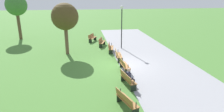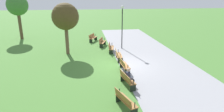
{
  "view_description": "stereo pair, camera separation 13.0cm",
  "coord_description": "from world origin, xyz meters",
  "px_view_note": "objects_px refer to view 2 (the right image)",
  "views": [
    {
      "loc": [
        14.58,
        -3.01,
        5.52
      ],
      "look_at": [
        0.0,
        -0.83,
        0.8
      ],
      "focal_mm": 31.15,
      "sensor_mm": 36.0,
      "label": 1
    },
    {
      "loc": [
        14.59,
        -2.88,
        5.52
      ],
      "look_at": [
        0.0,
        -0.83,
        0.8
      ],
      "focal_mm": 31.15,
      "sensor_mm": 36.0,
      "label": 2
    }
  ],
  "objects_px": {
    "bench_0": "(93,38)",
    "bench_5": "(127,79)",
    "tree_1": "(17,6)",
    "bench_1": "(102,42)",
    "tree_0": "(65,17)",
    "bench_4": "(124,65)",
    "bench_2": "(111,47)",
    "person_seated": "(129,77)",
    "bench_6": "(125,101)",
    "bench_3": "(118,55)",
    "lamp_post": "(122,20)"
  },
  "relations": [
    {
      "from": "bench_0",
      "to": "bench_5",
      "type": "height_order",
      "value": "same"
    },
    {
      "from": "bench_0",
      "to": "tree_1",
      "type": "bearing_deg",
      "value": -81.13
    },
    {
      "from": "bench_1",
      "to": "tree_0",
      "type": "bearing_deg",
      "value": -37.34
    },
    {
      "from": "bench_4",
      "to": "tree_1",
      "type": "bearing_deg",
      "value": -142.71
    },
    {
      "from": "bench_2",
      "to": "bench_5",
      "type": "bearing_deg",
      "value": 10.79
    },
    {
      "from": "tree_0",
      "to": "person_seated",
      "type": "bearing_deg",
      "value": 29.63
    },
    {
      "from": "bench_0",
      "to": "bench_1",
      "type": "bearing_deg",
      "value": 46.61
    },
    {
      "from": "bench_2",
      "to": "tree_1",
      "type": "xyz_separation_m",
      "value": [
        -7.45,
        -10.52,
        3.69
      ]
    },
    {
      "from": "bench_4",
      "to": "person_seated",
      "type": "distance_m",
      "value": 2.54
    },
    {
      "from": "bench_4",
      "to": "bench_5",
      "type": "xyz_separation_m",
      "value": [
        2.52,
        -0.32,
        0.0
      ]
    },
    {
      "from": "bench_6",
      "to": "bench_0",
      "type": "bearing_deg",
      "value": 165.6
    },
    {
      "from": "bench_3",
      "to": "tree_0",
      "type": "bearing_deg",
      "value": -115.77
    },
    {
      "from": "bench_6",
      "to": "lamp_post",
      "type": "distance_m",
      "value": 11.73
    },
    {
      "from": "bench_4",
      "to": "bench_3",
      "type": "bearing_deg",
      "value": 176.4
    },
    {
      "from": "person_seated",
      "to": "tree_1",
      "type": "relative_size",
      "value": 0.22
    },
    {
      "from": "person_seated",
      "to": "tree_0",
      "type": "distance_m",
      "value": 9.21
    },
    {
      "from": "bench_2",
      "to": "lamp_post",
      "type": "relative_size",
      "value": 0.38
    },
    {
      "from": "bench_1",
      "to": "bench_3",
      "type": "bearing_deg",
      "value": 28.69
    },
    {
      "from": "bench_2",
      "to": "tree_0",
      "type": "distance_m",
      "value": 5.17
    },
    {
      "from": "bench_0",
      "to": "bench_4",
      "type": "xyz_separation_m",
      "value": [
        9.89,
        1.87,
        0.0
      ]
    },
    {
      "from": "bench_3",
      "to": "bench_4",
      "type": "relative_size",
      "value": 1.0
    },
    {
      "from": "bench_2",
      "to": "lamp_post",
      "type": "distance_m",
      "value": 3.15
    },
    {
      "from": "bench_6",
      "to": "tree_0",
      "type": "relative_size",
      "value": 0.35
    },
    {
      "from": "lamp_post",
      "to": "person_seated",
      "type": "bearing_deg",
      "value": -7.82
    },
    {
      "from": "bench_0",
      "to": "person_seated",
      "type": "distance_m",
      "value": 12.54
    },
    {
      "from": "bench_0",
      "to": "tree_0",
      "type": "distance_m",
      "value": 6.28
    },
    {
      "from": "bench_0",
      "to": "bench_5",
      "type": "xyz_separation_m",
      "value": [
        12.42,
        1.56,
        0.0
      ]
    },
    {
      "from": "bench_2",
      "to": "bench_3",
      "type": "bearing_deg",
      "value": 17.93
    },
    {
      "from": "person_seated",
      "to": "lamp_post",
      "type": "bearing_deg",
      "value": 161.4
    },
    {
      "from": "bench_5",
      "to": "bench_4",
      "type": "bearing_deg",
      "value": 162.07
    },
    {
      "from": "bench_1",
      "to": "bench_3",
      "type": "distance_m",
      "value": 5.07
    },
    {
      "from": "bench_5",
      "to": "bench_6",
      "type": "bearing_deg",
      "value": -25.07
    },
    {
      "from": "bench_4",
      "to": "bench_5",
      "type": "height_order",
      "value": "same"
    },
    {
      "from": "bench_3",
      "to": "bench_6",
      "type": "distance_m",
      "value": 7.59
    },
    {
      "from": "bench_4",
      "to": "bench_6",
      "type": "distance_m",
      "value": 5.07
    },
    {
      "from": "bench_2",
      "to": "lamp_post",
      "type": "bearing_deg",
      "value": 142.67
    },
    {
      "from": "bench_3",
      "to": "bench_5",
      "type": "relative_size",
      "value": 0.98
    },
    {
      "from": "bench_3",
      "to": "bench_6",
      "type": "relative_size",
      "value": 0.98
    },
    {
      "from": "bench_0",
      "to": "bench_5",
      "type": "distance_m",
      "value": 12.51
    },
    {
      "from": "tree_0",
      "to": "tree_1",
      "type": "relative_size",
      "value": 0.87
    },
    {
      "from": "lamp_post",
      "to": "bench_3",
      "type": "bearing_deg",
      "value": -15.53
    },
    {
      "from": "bench_6",
      "to": "tree_1",
      "type": "bearing_deg",
      "value": -168.51
    },
    {
      "from": "bench_0",
      "to": "person_seated",
      "type": "relative_size",
      "value": 1.39
    },
    {
      "from": "bench_3",
      "to": "bench_6",
      "type": "xyz_separation_m",
      "value": [
        7.53,
        -0.94,
        0.0
      ]
    },
    {
      "from": "bench_5",
      "to": "bench_6",
      "type": "xyz_separation_m",
      "value": [
        2.46,
        -0.63,
        0.0
      ]
    },
    {
      "from": "tree_0",
      "to": "lamp_post",
      "type": "relative_size",
      "value": 1.08
    },
    {
      "from": "bench_6",
      "to": "bench_1",
      "type": "bearing_deg",
      "value": 162.02
    },
    {
      "from": "bench_5",
      "to": "bench_0",
      "type": "bearing_deg",
      "value": 176.36
    },
    {
      "from": "bench_2",
      "to": "tree_0",
      "type": "relative_size",
      "value": 0.35
    },
    {
      "from": "bench_4",
      "to": "tree_0",
      "type": "xyz_separation_m",
      "value": [
        -5.07,
        -4.49,
        3.04
      ]
    }
  ]
}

